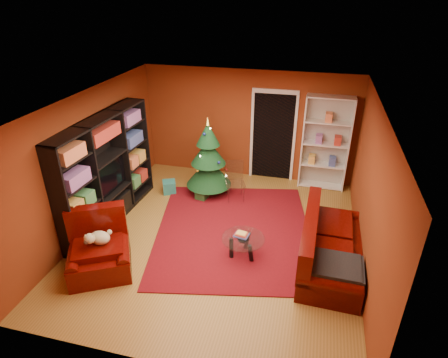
% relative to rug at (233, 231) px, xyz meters
% --- Properties ---
extents(floor, '(5.00, 5.50, 0.05)m').
position_rel_rug_xyz_m(floor, '(-0.22, -0.27, -0.03)').
color(floor, olive).
rests_on(floor, ground).
extents(ceiling, '(5.00, 5.50, 0.05)m').
position_rel_rug_xyz_m(ceiling, '(-0.22, -0.27, 2.62)').
color(ceiling, silver).
rests_on(ceiling, wall_back).
extents(wall_back, '(5.00, 0.05, 2.60)m').
position_rel_rug_xyz_m(wall_back, '(-0.22, 2.51, 1.29)').
color(wall_back, maroon).
rests_on(wall_back, ground).
extents(wall_left, '(0.05, 5.50, 2.60)m').
position_rel_rug_xyz_m(wall_left, '(-2.75, -0.27, 1.29)').
color(wall_left, maroon).
rests_on(wall_left, ground).
extents(wall_right, '(0.05, 5.50, 2.60)m').
position_rel_rug_xyz_m(wall_right, '(2.30, -0.27, 1.29)').
color(wall_right, maroon).
rests_on(wall_right, ground).
extents(doorway, '(1.06, 0.60, 2.16)m').
position_rel_rug_xyz_m(doorway, '(0.38, 2.46, 1.04)').
color(doorway, black).
rests_on(doorway, floor).
extents(rug, '(3.54, 3.92, 0.02)m').
position_rel_rug_xyz_m(rug, '(0.00, 0.00, 0.00)').
color(rug, maroon).
rests_on(rug, floor).
extents(media_unit, '(0.56, 2.79, 2.13)m').
position_rel_rug_xyz_m(media_unit, '(-2.50, -0.13, 1.05)').
color(media_unit, black).
rests_on(media_unit, floor).
extents(christmas_tree, '(1.35, 1.35, 1.81)m').
position_rel_rug_xyz_m(christmas_tree, '(-0.89, 1.36, 0.87)').
color(christmas_tree, '#0E3619').
rests_on(christmas_tree, floor).
extents(gift_box_teal, '(0.38, 0.38, 0.28)m').
position_rel_rug_xyz_m(gift_box_teal, '(-1.77, 1.14, 0.13)').
color(gift_box_teal, '#227D76').
rests_on(gift_box_teal, floor).
extents(gift_box_green, '(0.28, 0.28, 0.24)m').
position_rel_rug_xyz_m(gift_box_green, '(-0.96, 1.04, 0.11)').
color(gift_box_green, '#215926').
rests_on(gift_box_green, floor).
extents(gift_box_red, '(0.26, 0.26, 0.24)m').
position_rel_rug_xyz_m(gift_box_red, '(-1.09, 2.07, 0.11)').
color(gift_box_red, '#9F1214').
rests_on(gift_box_red, floor).
extents(white_bookshelf, '(1.03, 0.39, 2.21)m').
position_rel_rug_xyz_m(white_bookshelf, '(1.58, 2.30, 1.07)').
color(white_bookshelf, white).
rests_on(white_bookshelf, floor).
extents(armchair, '(1.43, 1.43, 0.82)m').
position_rel_rug_xyz_m(armchair, '(-1.89, -1.61, 0.40)').
color(armchair, '#3F0503').
rests_on(armchair, rug).
extents(dog, '(0.49, 0.45, 0.27)m').
position_rel_rug_xyz_m(dog, '(-1.87, -1.55, 0.60)').
color(dog, beige).
rests_on(dog, armchair).
extents(sofa, '(1.02, 2.15, 0.91)m').
position_rel_rug_xyz_m(sofa, '(1.80, -0.53, 0.45)').
color(sofa, '#3F0503').
rests_on(sofa, rug).
extents(coffee_table, '(0.86, 0.86, 0.47)m').
position_rel_rug_xyz_m(coffee_table, '(0.32, -0.68, 0.19)').
color(coffee_table, gray).
rests_on(coffee_table, rug).
extents(acrylic_chair, '(0.54, 0.56, 0.79)m').
position_rel_rug_xyz_m(acrylic_chair, '(-0.24, 1.19, 0.39)').
color(acrylic_chair, '#66605B').
rests_on(acrylic_chair, rug).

